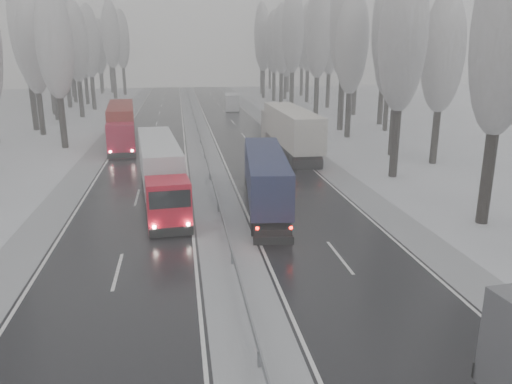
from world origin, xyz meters
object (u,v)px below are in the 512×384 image
object	(u,v)px
box_truck_distant	(232,102)
truck_red_red	(121,122)
truck_cream_box	(289,127)
truck_red_white	(160,166)
truck_blue_box	(265,173)

from	to	relation	value
box_truck_distant	truck_red_red	xyz separation A→B (m)	(-14.99, -30.01, 1.02)
truck_cream_box	truck_red_white	xyz separation A→B (m)	(-11.79, -13.40, -0.34)
truck_blue_box	truck_cream_box	size ratio (longest dim) A/B	0.83
truck_red_white	truck_red_red	size ratio (longest dim) A/B	0.93
truck_blue_box	box_truck_distant	bearing A→B (deg)	92.22
truck_red_white	truck_red_red	world-z (taller)	truck_red_red
box_truck_distant	truck_red_white	size ratio (longest dim) A/B	0.50
box_truck_distant	truck_red_red	distance (m)	33.56
truck_blue_box	truck_red_red	xyz separation A→B (m)	(-11.30, 23.42, 0.29)
truck_blue_box	truck_cream_box	distance (m)	16.81
truck_blue_box	truck_red_white	bearing A→B (deg)	164.83
truck_blue_box	truck_red_red	distance (m)	26.00
truck_red_white	truck_red_red	xyz separation A→B (m)	(-4.62, 20.81, 0.17)
truck_red_white	truck_red_red	distance (m)	21.31
box_truck_distant	truck_red_red	size ratio (longest dim) A/B	0.46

